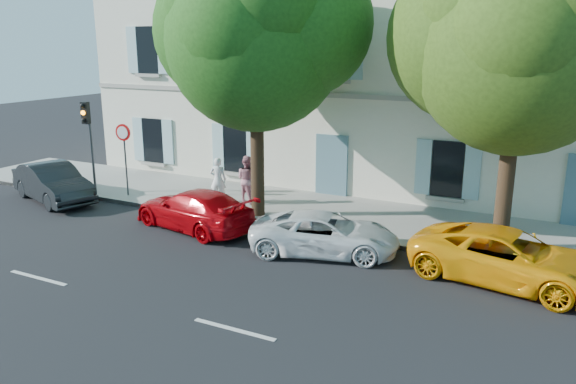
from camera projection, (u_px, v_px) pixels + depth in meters
The scene contains 14 objects.
ground at pixel (312, 265), 15.41m from camera, with size 90.00×90.00×0.00m, color black.
sidewalk at pixel (366, 219), 19.23m from camera, with size 36.00×4.50×0.15m, color #A09E96.
kerb at pixel (342, 238), 17.36m from camera, with size 36.00×0.16×0.16m, color #9E998E.
building at pixel (418, 40), 22.65m from camera, with size 28.00×7.00×12.00m, color silver.
car_dark_sedan at pixel (53, 183), 21.47m from camera, with size 1.54×4.41×1.45m, color black.
car_red_coupe at pixel (194, 209), 18.30m from camera, with size 1.83×4.51×1.31m, color #B8050C.
car_white_coupe at pixel (325, 234), 16.16m from camera, with size 1.97×4.27×1.19m, color white.
car_yellow_supercar at pixel (508, 257), 14.17m from camera, with size 2.23×4.84×1.34m, color #FFA60A.
tree_left at pixel (256, 41), 17.97m from camera, with size 5.82×5.82×9.02m.
tree_right at pixel (519, 50), 14.87m from camera, with size 5.64×5.64×8.69m.
traffic_light at pixel (88, 128), 21.68m from camera, with size 0.31×0.40×3.58m.
road_sign at pixel (124, 144), 21.39m from camera, with size 0.65×0.12×2.79m.
pedestrian_a at pixel (218, 180), 20.85m from camera, with size 0.61×0.40×1.67m, color white.
pedestrian_b at pixel (247, 179), 20.72m from camera, with size 0.86×0.67×1.77m, color #C67E8E.
Camera 1 is at (5.91, -13.11, 5.93)m, focal length 35.00 mm.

